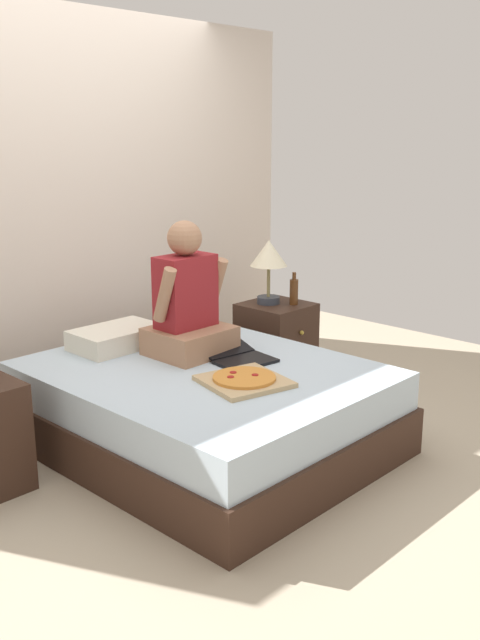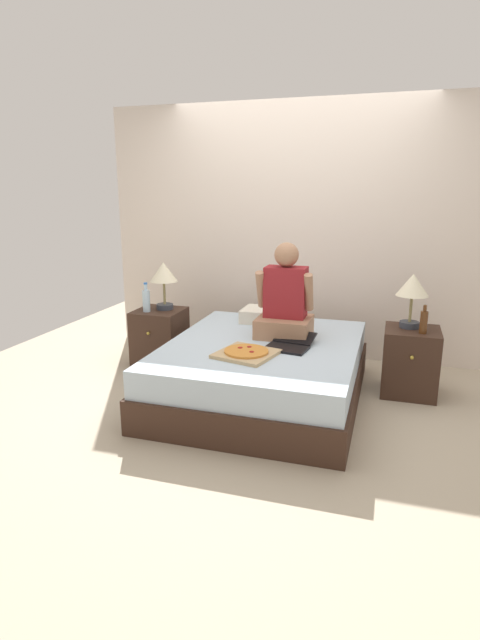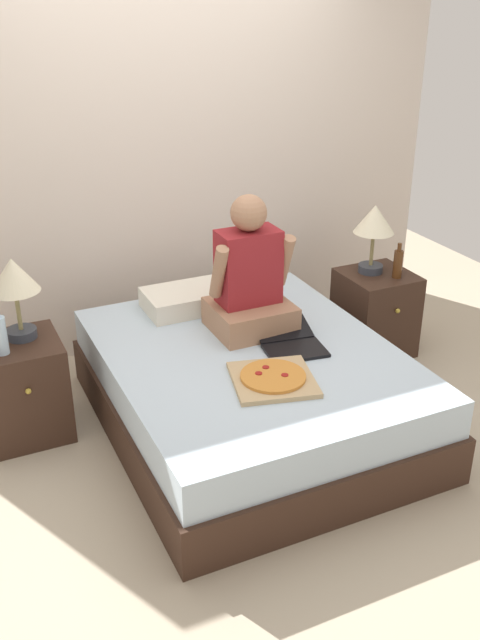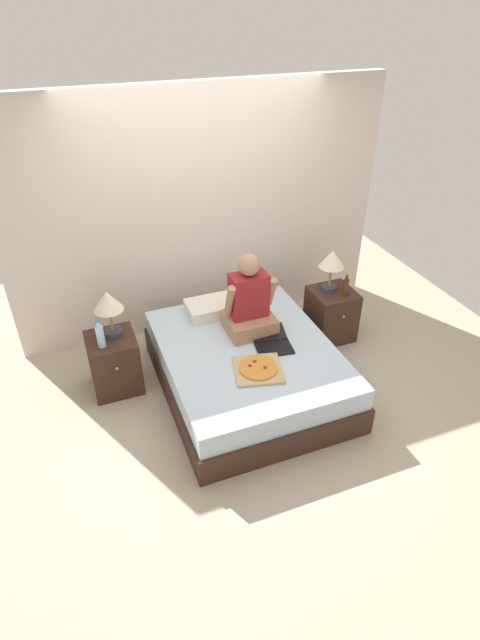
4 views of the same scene
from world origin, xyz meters
The scene contains 13 objects.
ground_plane centered at (0.00, 0.00, 0.00)m, with size 5.93×5.93×0.00m, color tan.
wall_back centered at (0.00, 1.30, 1.25)m, with size 3.93×0.12×2.50m, color beige.
bed centered at (0.00, 0.00, 0.23)m, with size 1.53×1.88×0.47m.
nightstand_left centered at (-1.15, 0.46, 0.28)m, with size 0.44×0.47×0.56m.
lamp_on_left_nightstand centered at (-1.11, 0.51, 0.88)m, with size 0.26×0.26×0.45m.
water_bottle centered at (-1.23, 0.37, 0.67)m, with size 0.07×0.07×0.28m.
nightstand_right centered at (1.15, 0.46, 0.28)m, with size 0.44×0.47×0.56m.
lamp_on_right_nightstand centered at (1.12, 0.51, 0.88)m, with size 0.26×0.26×0.45m.
beer_bottle centered at (1.22, 0.36, 0.65)m, with size 0.06×0.06×0.23m.
pillow centered at (-0.10, 0.66, 0.53)m, with size 0.52×0.34×0.12m, color silver.
person_seated centered at (0.12, 0.26, 0.76)m, with size 0.47×0.40×0.78m.
laptop centered at (0.22, -0.05, 0.49)m, with size 0.37×0.45×0.07m.
pizza_box centered at (-0.04, -0.34, 0.49)m, with size 0.48×0.48×0.05m.
Camera 4 is at (-1.37, -3.33, 3.19)m, focal length 28.00 mm.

